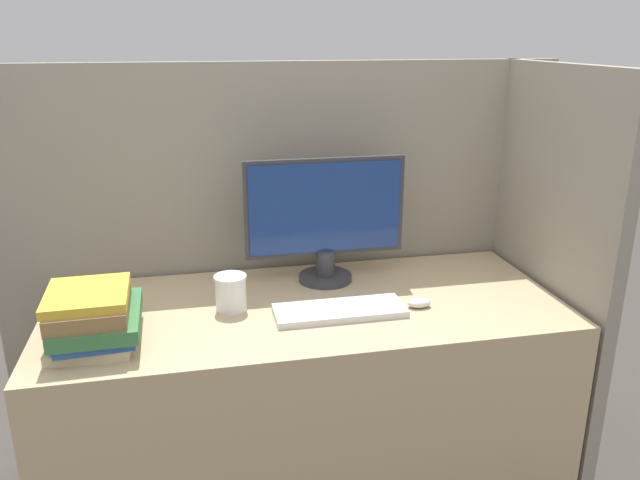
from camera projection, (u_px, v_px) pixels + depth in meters
cubicle_panel_rear at (287, 266)px, 2.25m from camera, size 1.96×0.04×1.43m
cubicle_panel_right at (543, 283)px, 2.10m from camera, size 0.04×0.73×1.43m
desk at (307, 406)px, 2.02m from camera, size 1.56×0.67×0.72m
monitor at (325, 221)px, 2.03m from camera, size 0.53×0.18×0.41m
keyboard at (340, 311)px, 1.84m from camera, size 0.39×0.14×0.02m
mouse at (419, 303)px, 1.88m from camera, size 0.07×0.05×0.03m
coffee_cup at (231, 293)px, 1.85m from camera, size 0.10×0.10×0.11m
book_stack at (93, 317)px, 1.64m from camera, size 0.24×0.30×0.15m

